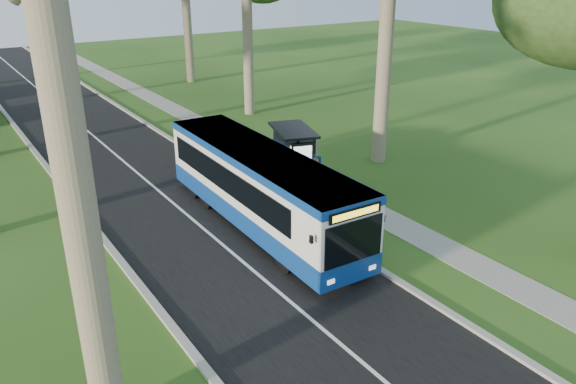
% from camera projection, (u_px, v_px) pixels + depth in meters
% --- Properties ---
extents(ground, '(120.00, 120.00, 0.00)m').
position_uv_depth(ground, '(335.00, 243.00, 20.51)').
color(ground, '#274916').
rests_on(ground, ground).
extents(road, '(7.00, 100.00, 0.02)m').
position_uv_depth(road, '(145.00, 180.00, 26.40)').
color(road, black).
rests_on(road, ground).
extents(kerb_east, '(0.25, 100.00, 0.12)m').
position_uv_depth(kerb_east, '(212.00, 165.00, 28.17)').
color(kerb_east, '#9E9B93').
rests_on(kerb_east, ground).
extents(kerb_west, '(0.25, 100.00, 0.12)m').
position_uv_depth(kerb_west, '(69.00, 195.00, 24.59)').
color(kerb_west, '#9E9B93').
rests_on(kerb_west, ground).
extents(centre_line, '(0.12, 100.00, 0.00)m').
position_uv_depth(centre_line, '(145.00, 179.00, 26.39)').
color(centre_line, white).
rests_on(centre_line, road).
extents(footpath, '(1.50, 100.00, 0.02)m').
position_uv_depth(footpath, '(263.00, 155.00, 29.73)').
color(footpath, gray).
rests_on(footpath, ground).
extents(bus, '(2.70, 11.47, 3.02)m').
position_uv_depth(bus, '(260.00, 188.00, 21.30)').
color(bus, white).
rests_on(bus, ground).
extents(bus_stop_sign, '(0.18, 0.37, 2.72)m').
position_uv_depth(bus_stop_sign, '(316.00, 180.00, 21.77)').
color(bus_stop_sign, gray).
rests_on(bus_stop_sign, ground).
extents(bus_shelter, '(2.41, 3.30, 2.54)m').
position_uv_depth(bus_shelter, '(301.00, 146.00, 25.34)').
color(bus_shelter, black).
rests_on(bus_shelter, ground).
extents(litter_bin, '(0.51, 0.51, 0.90)m').
position_uv_depth(litter_bin, '(261.00, 171.00, 26.20)').
color(litter_bin, black).
rests_on(litter_bin, ground).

